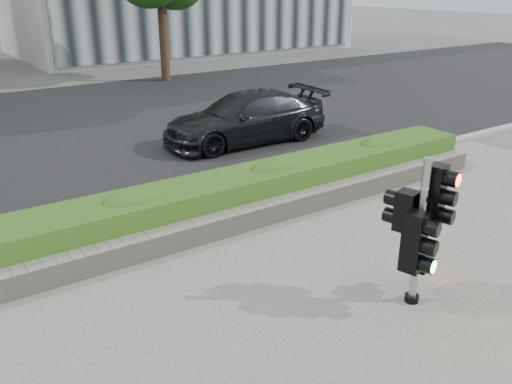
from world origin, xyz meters
TOP-DOWN VIEW (x-y plane):
  - ground at (0.00, 0.00)m, footprint 120.00×120.00m
  - road at (0.00, 10.00)m, footprint 60.00×13.00m
  - curb at (0.00, 3.15)m, footprint 60.00×0.25m
  - stone_wall at (0.00, 1.90)m, footprint 12.00×0.32m
  - hedge at (0.00, 2.55)m, footprint 12.00×1.00m
  - traffic_signal at (0.97, -1.09)m, footprint 0.69×0.58m
  - car_dark at (3.24, 6.20)m, footprint 4.30×1.84m

SIDE VIEW (x-z plane):
  - ground at x=0.00m, z-range 0.00..0.00m
  - road at x=0.00m, z-range 0.00..0.02m
  - curb at x=0.00m, z-range 0.00..0.12m
  - stone_wall at x=0.00m, z-range 0.03..0.37m
  - hedge at x=0.00m, z-range 0.03..0.71m
  - car_dark at x=3.24m, z-range 0.02..1.26m
  - traffic_signal at x=0.97m, z-range 0.13..2.04m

